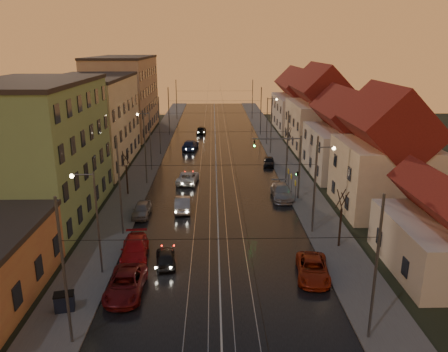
{
  "coord_description": "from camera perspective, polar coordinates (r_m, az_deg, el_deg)",
  "views": [
    {
      "loc": [
        -0.4,
        -27.48,
        16.53
      ],
      "look_at": [
        0.76,
        17.69,
        2.88
      ],
      "focal_mm": 35.0,
      "sensor_mm": 36.0,
      "label": 1
    }
  ],
  "objects": [
    {
      "name": "catenary_pole_l_0",
      "position": [
        25.95,
        -20.15,
        -11.94
      ],
      "size": [
        0.16,
        0.16,
        9.0
      ],
      "primitive_type": "cylinder",
      "color": "#595B60",
      "rests_on": "ground"
    },
    {
      "name": "house_right_0",
      "position": [
        36.84,
        27.06,
        -6.82
      ],
      "size": [
        8.16,
        10.2,
        5.8
      ],
      "color": "beige",
      "rests_on": "ground"
    },
    {
      "name": "house_right_2",
      "position": [
        59.35,
        15.67,
        4.63
      ],
      "size": [
        9.18,
        12.24,
        9.2
      ],
      "color": "beige",
      "rests_on": "ground"
    },
    {
      "name": "parked_right_0",
      "position": [
        33.49,
        11.52,
        -11.8
      ],
      "size": [
        2.9,
        5.18,
        1.37
      ],
      "primitive_type": "imported",
      "rotation": [
        0.0,
        0.0,
        -0.13
      ],
      "color": "#98250F",
      "rests_on": "ground"
    },
    {
      "name": "driving_car_3",
      "position": [
        71.81,
        -4.44,
        4.09
      ],
      "size": [
        2.77,
        5.57,
        1.56
      ],
      "primitive_type": "imported",
      "rotation": [
        0.0,
        0.0,
        3.03
      ],
      "color": "navy",
      "rests_on": "ground"
    },
    {
      "name": "bare_tree_1",
      "position": [
        37.83,
        15.0,
        -5.59
      ],
      "size": [
        1.09,
        1.09,
        5.11
      ],
      "color": "black",
      "rests_on": "ground"
    },
    {
      "name": "catenary_pole_l_5",
      "position": [
        100.54,
        -6.23,
        9.84
      ],
      "size": [
        0.16,
        0.16,
        9.0
      ],
      "primitive_type": "cylinder",
      "color": "#595B60",
      "rests_on": "ground"
    },
    {
      "name": "street_lamp_3",
      "position": [
        75.0,
        5.88,
        7.79
      ],
      "size": [
        1.75,
        0.32,
        8.0
      ],
      "color": "#595B60",
      "rests_on": "ground"
    },
    {
      "name": "road",
      "position": [
        69.47,
        -1.1,
        3.06
      ],
      "size": [
        16.0,
        120.0,
        0.04
      ],
      "primitive_type": "cube",
      "color": "black",
      "rests_on": "ground"
    },
    {
      "name": "driving_car_4",
      "position": [
        84.69,
        -3.0,
        6.03
      ],
      "size": [
        1.88,
        4.28,
        1.43
      ],
      "primitive_type": "imported",
      "rotation": [
        0.0,
        0.0,
        3.1
      ],
      "color": "black",
      "rests_on": "ground"
    },
    {
      "name": "catenary_pole_l_1",
      "position": [
        39.28,
        -13.45,
        -1.5
      ],
      "size": [
        0.16,
        0.16,
        9.0
      ],
      "primitive_type": "cylinder",
      "color": "#595B60",
      "rests_on": "ground"
    },
    {
      "name": "tram_rail_3",
      "position": [
        69.51,
        0.72,
        3.1
      ],
      "size": [
        0.06,
        120.0,
        0.03
      ],
      "primitive_type": "cube",
      "color": "gray",
      "rests_on": "road"
    },
    {
      "name": "catenary_pole_r_2",
      "position": [
        53.63,
        8.25,
        3.67
      ],
      "size": [
        0.16,
        0.16,
        9.0
      ],
      "primitive_type": "cylinder",
      "color": "#595B60",
      "rests_on": "ground"
    },
    {
      "name": "bare_tree_2",
      "position": [
        63.99,
        8.31,
        3.96
      ],
      "size": [
        1.09,
        1.09,
        5.11
      ],
      "color": "black",
      "rests_on": "ground"
    },
    {
      "name": "house_right_4",
      "position": [
        90.9,
        9.71,
        9.32
      ],
      "size": [
        9.18,
        16.32,
        10.0
      ],
      "color": "beige",
      "rests_on": "ground"
    },
    {
      "name": "parked_left_3",
      "position": [
        44.56,
        -10.7,
        -4.32
      ],
      "size": [
        1.65,
        4.05,
        1.38
      ],
      "primitive_type": "imported",
      "rotation": [
        0.0,
        0.0,
        -0.01
      ],
      "color": "gray",
      "rests_on": "ground"
    },
    {
      "name": "driving_car_0",
      "position": [
        34.91,
        -7.63,
        -10.46
      ],
      "size": [
        1.93,
        3.81,
        1.24
      ],
      "primitive_type": "imported",
      "rotation": [
        0.0,
        0.0,
        3.27
      ],
      "color": "black",
      "rests_on": "ground"
    },
    {
      "name": "catenary_pole_r_3",
      "position": [
        68.16,
        6.18,
        6.55
      ],
      "size": [
        0.16,
        0.16,
        9.0
      ],
      "primitive_type": "cylinder",
      "color": "#595B60",
      "rests_on": "ground"
    },
    {
      "name": "house_right_1",
      "position": [
        47.23,
        20.22,
        2.19
      ],
      "size": [
        8.67,
        10.2,
        10.8
      ],
      "color": "beige",
      "rests_on": "ground"
    },
    {
      "name": "sidewalk_left",
      "position": [
        70.12,
        -9.31,
        3.01
      ],
      "size": [
        4.0,
        120.0,
        0.15
      ],
      "primitive_type": "cube",
      "color": "#4C4C4C",
      "rests_on": "ground"
    },
    {
      "name": "parked_right_2",
      "position": [
        62.21,
        5.86,
        1.9
      ],
      "size": [
        1.95,
        3.8,
        1.24
      ],
      "primitive_type": "imported",
      "rotation": [
        0.0,
        0.0,
        -0.14
      ],
      "color": "black",
      "rests_on": "ground"
    },
    {
      "name": "catenary_pole_r_0",
      "position": [
        26.22,
        19.2,
        -11.53
      ],
      "size": [
        0.16,
        0.16,
        9.0
      ],
      "primitive_type": "cylinder",
      "color": "#595B60",
      "rests_on": "ground"
    },
    {
      "name": "tram_rail_2",
      "position": [
        69.47,
        -0.46,
        3.09
      ],
      "size": [
        0.06,
        120.0,
        0.03
      ],
      "primitive_type": "cube",
      "color": "gray",
      "rests_on": "road"
    },
    {
      "name": "driving_car_2",
      "position": [
        54.34,
        -4.73,
        -0.18
      ],
      "size": [
        2.89,
        5.32,
        1.41
      ],
      "primitive_type": "imported",
      "rotation": [
        0.0,
        0.0,
        3.03
      ],
      "color": "silver",
      "rests_on": "ground"
    },
    {
      "name": "bare_tree_0",
      "position": [
        50.47,
        -12.6,
        0.24
      ],
      "size": [
        1.09,
        1.09,
        5.11
      ],
      "color": "black",
      "rests_on": "ground"
    },
    {
      "name": "parked_right_1",
      "position": [
        49.11,
        7.54,
        -2.06
      ],
      "size": [
        2.32,
        5.38,
        1.54
      ],
      "primitive_type": "imported",
      "rotation": [
        0.0,
        0.0,
        -0.03
      ],
      "color": "#97969B",
      "rests_on": "ground"
    },
    {
      "name": "street_lamp_1",
      "position": [
        40.38,
        12.21,
        -0.34
      ],
      "size": [
        1.75,
        0.32,
        8.0
      ],
      "color": "#595B60",
      "rests_on": "ground"
    },
    {
      "name": "tram_rail_1",
      "position": [
        69.46,
        -1.73,
        3.08
      ],
      "size": [
        0.06,
        120.0,
        0.03
      ],
      "primitive_type": "cube",
      "color": "gray",
      "rests_on": "road"
    },
    {
      "name": "catenary_pole_l_3",
      "position": [
        68.06,
        -8.42,
        6.45
      ],
      "size": [
        0.16,
        0.16,
        9.0
      ],
      "primitive_type": "cylinder",
      "color": "#595B60",
      "rests_on": "ground"
    },
    {
      "name": "apartment_left_2",
      "position": [
        64.68,
        -16.9,
        6.72
      ],
      "size": [
        10.0,
        20.0,
        12.0
      ],
      "primitive_type": "cube",
      "color": "beige",
      "rests_on": "ground"
    },
    {
      "name": "tram_rail_0",
      "position": [
        69.49,
        -2.91,
        3.07
      ],
      "size": [
        0.06,
        120.0,
        0.03
      ],
      "primitive_type": "cube",
      "color": "gray",
      "rests_on": "road"
    },
    {
      "name": "apartment_left_3",
      "position": [
        87.69,
        -12.91,
        10.16
      ],
      "size": [
        10.0,
        24.0,
        14.0
      ],
      "primitive_type": "cube",
      "color": "#9D7C65",
      "rests_on": "ground"
    },
    {
      "name": "catenary_pole_r_4",
      "position": [
        82.86,
        4.83,
        8.4
      ],
      "size": [
        0.16,
        0.16,
        9.0
      ],
      "primitive_type": "cylinder",
      "color": "#595B60",
      "rests_on": "ground"
    },
    {
      "name": "house_right_3",
      "position": [
        73.39,
        12.39,
        8.02
      ],
      "size": [
        9.18,
        14.28,
        11.5
      ],
      "color": "beige",
      "rests_on": "ground"
    },
    {
      "name": "sidewalk_right",
      "position": [
        70.23,
        7.1,
        3.13
      ],
      "size": [
        4.0,
        120.0,
        0.15
      ],
      "primitive_type": "cube",
      "color": "#4C4C4C",
      "rests_on": "ground"
    },
    {
      "name": "catenary_pole_l_2",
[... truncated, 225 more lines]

